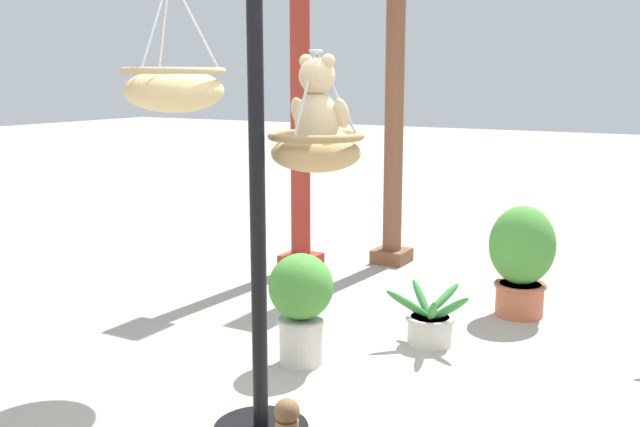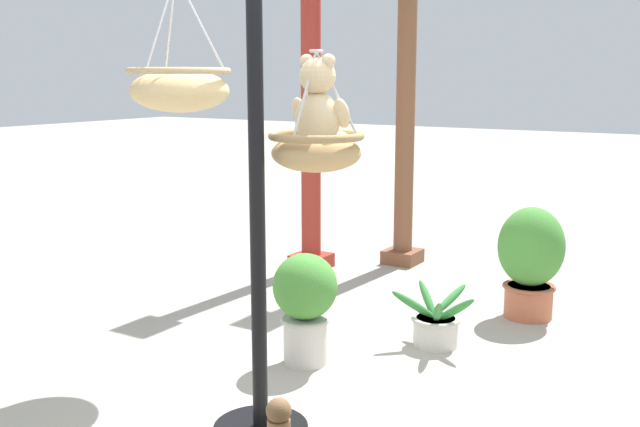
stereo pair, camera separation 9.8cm
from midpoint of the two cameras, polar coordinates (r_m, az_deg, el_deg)
The scene contains 9 objects.
display_pole_central at distance 3.27m, azimuth -3.98°, elevation -4.42°, with size 0.44×0.44×2.50m.
hanging_basket_with_teddy at distance 3.30m, azimuth 0.56°, elevation 5.03°, with size 0.43×0.43×0.54m.
teddy_bear at distance 3.31m, azimuth 0.76°, elevation 8.19°, with size 0.29×0.26×0.42m.
hanging_basket_left_high at distance 4.16m, azimuth -10.22°, elevation 9.61°, with size 0.57×0.57×0.74m.
greenhouse_pillar_left at distance 6.37m, azimuth 7.15°, elevation 9.08°, with size 0.31×0.31×3.04m.
greenhouse_pillar_right at distance 6.16m, azimuth -0.26°, elevation 8.62°, with size 0.32×0.32×2.94m.
potted_plant_fern_front at distance 5.20m, azimuth 16.61°, elevation -3.34°, with size 0.45×0.45×0.77m.
potted_plant_bushy_green at distance 4.61m, azimuth 9.62°, elevation -8.51°, with size 0.54×0.55×0.37m.
potted_plant_trailing_ivy at distance 4.20m, azimuth -0.50°, elevation -6.84°, with size 0.37×0.37×0.65m.
Camera 2 is at (1.66, -2.72, 1.63)m, focal length 41.07 mm.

